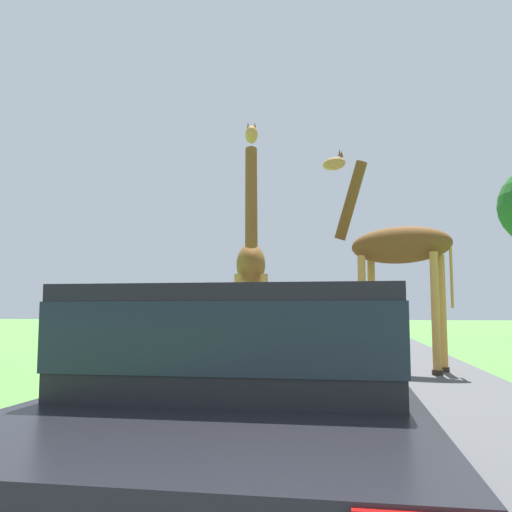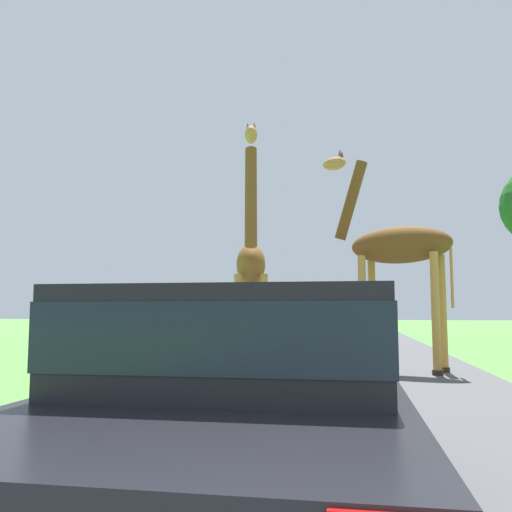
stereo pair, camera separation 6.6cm
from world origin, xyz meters
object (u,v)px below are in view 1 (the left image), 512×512
at_px(car_queue_right, 314,324).
at_px(car_queue_left, 272,332).
at_px(giraffe_near_road, 251,265).
at_px(car_far_ahead, 306,321).
at_px(giraffe_companion, 396,252).
at_px(car_lead_maroon, 249,393).

distance_m(car_queue_right, car_queue_left, 6.00).
relative_size(giraffe_near_road, car_far_ahead, 1.15).
distance_m(giraffe_companion, car_far_ahead, 16.37).
distance_m(car_queue_left, car_far_ahead, 12.72).
relative_size(giraffe_near_road, car_lead_maroon, 1.19).
xyz_separation_m(car_lead_maroon, car_queue_left, (-1.51, 11.74, -0.07)).
bearing_deg(car_queue_right, car_far_ahead, 97.02).
height_order(car_lead_maroon, car_far_ahead, car_lead_maroon).
xyz_separation_m(car_queue_right, car_far_ahead, (-0.83, 6.78, -0.03)).
xyz_separation_m(giraffe_companion, car_queue_left, (-3.15, 3.23, -1.87)).
bearing_deg(car_lead_maroon, car_queue_right, 92.28).
bearing_deg(car_queue_left, giraffe_near_road, -88.58).
height_order(giraffe_companion, car_queue_left, giraffe_companion).
distance_m(giraffe_near_road, car_queue_left, 4.20).
bearing_deg(car_far_ahead, giraffe_companion, -78.72).
distance_m(car_lead_maroon, car_queue_right, 17.69).
xyz_separation_m(car_lead_maroon, car_far_ahead, (-1.54, 24.46, -0.01)).
xyz_separation_m(giraffe_companion, car_lead_maroon, (-1.64, -8.51, -1.80)).
distance_m(giraffe_companion, car_lead_maroon, 8.85).
relative_size(giraffe_companion, car_queue_right, 1.08).
bearing_deg(car_lead_maroon, giraffe_near_road, 100.21).
bearing_deg(car_queue_right, car_queue_left, -97.73).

